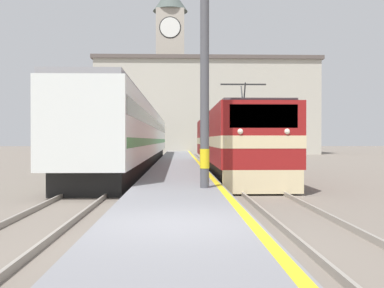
# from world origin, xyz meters

# --- Properties ---
(ground_plane) EXTENTS (200.00, 200.00, 0.00)m
(ground_plane) POSITION_xyz_m (0.00, 30.00, 0.00)
(ground_plane) COLOR #70665B
(platform) EXTENTS (2.93, 140.00, 0.45)m
(platform) POSITION_xyz_m (0.00, 25.00, 0.22)
(platform) COLOR slate
(platform) RESTS_ON ground
(rail_track_near) EXTENTS (2.84, 140.00, 0.16)m
(rail_track_near) POSITION_xyz_m (2.90, 25.00, 0.03)
(rail_track_near) COLOR #70665B
(rail_track_near) RESTS_ON ground
(rail_track_far) EXTENTS (2.84, 140.00, 0.16)m
(rail_track_far) POSITION_xyz_m (-3.09, 25.00, 0.03)
(rail_track_far) COLOR #70665B
(rail_track_far) RESTS_ON ground
(locomotive_train) EXTENTS (2.92, 19.49, 4.43)m
(locomotive_train) POSITION_xyz_m (2.90, 16.78, 1.77)
(locomotive_train) COLOR black
(locomotive_train) RESTS_ON ground
(passenger_train) EXTENTS (2.92, 40.05, 4.18)m
(passenger_train) POSITION_xyz_m (-3.09, 26.01, 2.24)
(passenger_train) COLOR black
(passenger_train) RESTS_ON ground
(catenary_mast) EXTENTS (2.38, 0.30, 7.18)m
(catenary_mast) POSITION_xyz_m (0.89, 5.83, 3.99)
(catenary_mast) COLOR #4C4C51
(catenary_mast) RESTS_ON platform
(clock_tower) EXTENTS (5.75, 5.75, 27.48)m
(clock_tower) POSITION_xyz_m (-1.37, 67.05, 14.67)
(clock_tower) COLOR #ADA393
(clock_tower) RESTS_ON ground
(station_building) EXTENTS (30.25, 9.31, 12.94)m
(station_building) POSITION_xyz_m (3.83, 54.38, 6.49)
(station_building) COLOR #B7B2A3
(station_building) RESTS_ON ground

